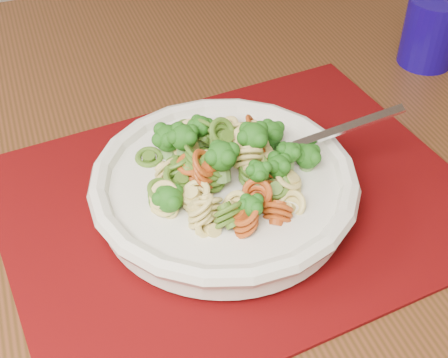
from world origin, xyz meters
TOP-DOWN VIEW (x-y plane):
  - dining_table at (0.75, 0.37)m, footprint 1.42×1.03m
  - placemat at (0.80, 0.24)m, footprint 0.47×0.38m
  - pasta_bowl at (0.78, 0.24)m, footprint 0.26×0.26m
  - pasta_broccoli_heap at (0.78, 0.24)m, footprint 0.22×0.22m
  - fork at (0.84, 0.24)m, footprint 0.18×0.09m
  - tumbler at (1.15, 0.36)m, footprint 0.07×0.07m

SIDE VIEW (x-z plane):
  - dining_table at x=0.75m, z-range 0.26..0.97m
  - placemat at x=0.80m, z-range 0.72..0.72m
  - pasta_bowl at x=0.78m, z-range 0.73..0.77m
  - tumbler at x=1.15m, z-range 0.72..0.81m
  - fork at x=0.84m, z-range 0.73..0.80m
  - pasta_broccoli_heap at x=0.78m, z-range 0.73..0.80m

